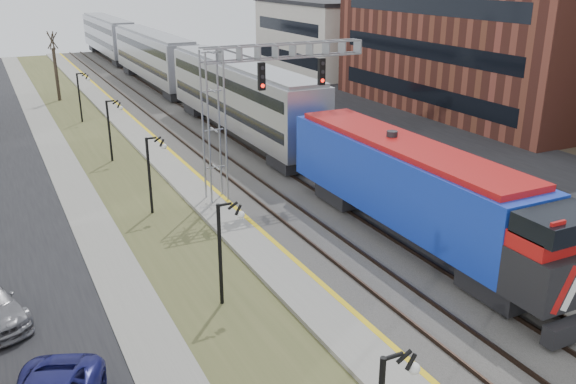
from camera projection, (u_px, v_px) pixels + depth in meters
sidewalk at (71, 181)px, 35.64m from camera, size 2.00×120.00×0.08m
grass_median at (123, 174)px, 36.90m from camera, size 4.00×120.00×0.06m
platform at (171, 166)px, 38.13m from camera, size 2.00×120.00×0.24m
ballast_bed at (244, 156)px, 40.23m from camera, size 8.00×120.00×0.20m
parking_lot at (393, 137)px, 45.29m from camera, size 16.00×120.00×0.04m
platform_edge at (184, 162)px, 38.46m from camera, size 0.24×120.00×0.01m
track_near at (216, 158)px, 39.34m from camera, size 1.58×120.00×0.15m
track_far at (265, 151)px, 40.80m from camera, size 1.58×120.00×0.15m
train at (177, 70)px, 56.47m from camera, size 3.00×85.85×5.33m
signal_gantry at (244, 96)px, 31.29m from camera, size 9.00×1.07×8.15m
lampposts at (217, 253)px, 22.18m from camera, size 0.14×62.14×4.00m
fence at (301, 139)px, 41.76m from camera, size 0.04×120.00×1.60m
car_lot_d at (551, 229)px, 27.18m from camera, size 6.06×4.14×1.63m
car_lot_e at (354, 133)px, 43.12m from camera, size 4.68×1.95×1.58m
car_lot_f at (373, 151)px, 39.30m from camera, size 4.23×1.59×1.38m
car_lot_g at (280, 98)px, 55.66m from camera, size 4.74×2.66×1.30m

